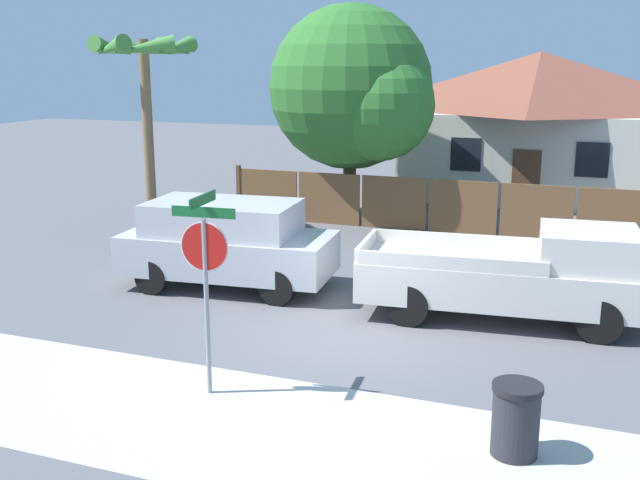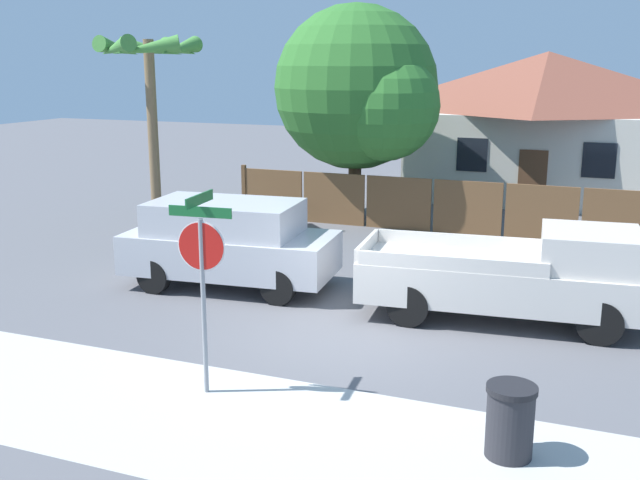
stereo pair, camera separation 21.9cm
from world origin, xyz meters
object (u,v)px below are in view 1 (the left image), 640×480
Objects in this scene: house at (537,123)px; stop_sign at (205,261)px; red_suv at (227,242)px; trash_bin at (516,419)px; orange_pickup at (519,275)px; palm_tree at (144,65)px; oak_tree at (357,91)px.

house reaches higher than stop_sign.
trash_bin is at bearing -42.94° from red_suv.
stop_sign reaches higher than orange_pickup.
house is at bearing 94.52° from trash_bin.
palm_tree reaches higher than stop_sign.
red_suv is 5.43m from stop_sign.
stop_sign is at bearing -70.90° from red_suv.
red_suv is at bearing -92.56° from oak_tree.
house is 7.76m from oak_tree.
red_suv is at bearing 109.04° from stop_sign.
orange_pickup is (5.74, -7.81, -3.00)m from oak_tree.
palm_tree is at bearing 155.59° from orange_pickup.
orange_pickup is at bearing 46.08° from stop_sign.
trash_bin is at bearing -8.58° from stop_sign.
palm_tree reaches higher than red_suv.
palm_tree is (-9.34, -10.24, 2.02)m from house.
palm_tree is 1.82× the size of stop_sign.
oak_tree is at bearing -128.70° from house.
red_suv is 6.10m from orange_pickup.
trash_bin is at bearing -38.67° from palm_tree.
oak_tree is at bearing 82.04° from red_suv.
oak_tree is 1.19× the size of palm_tree.
palm_tree is at bearing -136.90° from oak_tree.
orange_pickup is at bearing 96.01° from trash_bin.
house reaches higher than red_suv.
trash_bin is at bearing -85.48° from house.
trash_bin is (0.54, -5.13, -0.41)m from orange_pickup.
house is at bearing 47.62° from palm_tree.
oak_tree is at bearing 92.89° from stop_sign.
stop_sign is at bearing -133.87° from orange_pickup.
palm_tree is at bearing 134.22° from red_suv.
stop_sign is (6.42, -8.43, -2.64)m from palm_tree.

